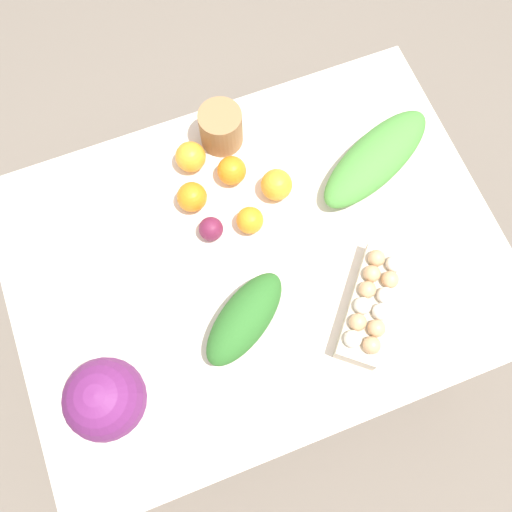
{
  "coord_description": "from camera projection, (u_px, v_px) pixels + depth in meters",
  "views": [
    {
      "loc": [
        0.17,
        0.44,
        2.12
      ],
      "look_at": [
        0.0,
        0.0,
        0.75
      ],
      "focal_mm": 40.0,
      "sensor_mm": 36.0,
      "label": 1
    }
  ],
  "objects": [
    {
      "name": "ground_plane",
      "position": [
        256.0,
        320.0,
        2.16
      ],
      "size": [
        8.0,
        8.0,
        0.0
      ],
      "primitive_type": "plane",
      "color": "#70665B"
    },
    {
      "name": "orange_2",
      "position": [
        192.0,
        197.0,
        1.48
      ],
      "size": [
        0.08,
        0.08,
        0.08
      ],
      "primitive_type": "sphere",
      "color": "orange",
      "rests_on": "dining_table"
    },
    {
      "name": "cabbage_purple",
      "position": [
        105.0,
        399.0,
        1.27
      ],
      "size": [
        0.19,
        0.19,
        0.19
      ],
      "primitive_type": "sphere",
      "color": "#6B2366",
      "rests_on": "dining_table"
    },
    {
      "name": "beet_root",
      "position": [
        211.0,
        229.0,
        1.46
      ],
      "size": [
        0.06,
        0.06,
        0.06
      ],
      "primitive_type": "sphere",
      "color": "maroon",
      "rests_on": "dining_table"
    },
    {
      "name": "orange_4",
      "position": [
        276.0,
        185.0,
        1.49
      ],
      "size": [
        0.08,
        0.08,
        0.08
      ],
      "primitive_type": "sphere",
      "color": "orange",
      "rests_on": "dining_table"
    },
    {
      "name": "greens_bunch_kale",
      "position": [
        376.0,
        158.0,
        1.52
      ],
      "size": [
        0.4,
        0.28,
        0.09
      ],
      "primitive_type": "ellipsoid",
      "rotation": [
        0.0,
        0.0,
        3.57
      ],
      "color": "#4C933D",
      "rests_on": "dining_table"
    },
    {
      "name": "dining_table",
      "position": [
        256.0,
        270.0,
        1.56
      ],
      "size": [
        1.26,
        0.94,
        0.73
      ],
      "color": "silver",
      "rests_on": "ground_plane"
    },
    {
      "name": "paper_bag",
      "position": [
        221.0,
        128.0,
        1.53
      ],
      "size": [
        0.12,
        0.12,
        0.12
      ],
      "primitive_type": "cylinder",
      "color": "#997047",
      "rests_on": "dining_table"
    },
    {
      "name": "orange_0",
      "position": [
        232.0,
        171.0,
        1.51
      ],
      "size": [
        0.08,
        0.08,
        0.08
      ],
      "primitive_type": "sphere",
      "color": "orange",
      "rests_on": "dining_table"
    },
    {
      "name": "orange_3",
      "position": [
        191.0,
        157.0,
        1.52
      ],
      "size": [
        0.08,
        0.08,
        0.08
      ],
      "primitive_type": "sphere",
      "color": "orange",
      "rests_on": "dining_table"
    },
    {
      "name": "egg_carton",
      "position": [
        372.0,
        303.0,
        1.39
      ],
      "size": [
        0.27,
        0.29,
        0.09
      ],
      "rotation": [
        0.0,
        0.0,
        4.01
      ],
      "color": "beige",
      "rests_on": "dining_table"
    },
    {
      "name": "orange_1",
      "position": [
        250.0,
        220.0,
        1.47
      ],
      "size": [
        0.07,
        0.07,
        0.07
      ],
      "primitive_type": "sphere",
      "color": "orange",
      "rests_on": "dining_table"
    },
    {
      "name": "greens_bunch_chard",
      "position": [
        245.0,
        319.0,
        1.37
      ],
      "size": [
        0.29,
        0.24,
        0.1
      ],
      "primitive_type": "ellipsoid",
      "rotation": [
        0.0,
        0.0,
        3.73
      ],
      "color": "#2D6B28",
      "rests_on": "dining_table"
    }
  ]
}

